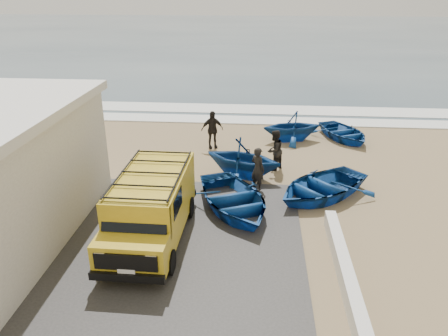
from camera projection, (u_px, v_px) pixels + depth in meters
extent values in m
plane|color=#907953|center=(185.00, 219.00, 15.41)|extent=(160.00, 160.00, 0.00)
cube|color=#3B3836|center=(112.00, 247.00, 13.72)|extent=(12.00, 10.00, 0.05)
cube|color=#385166|center=(246.00, 36.00, 66.71)|extent=(180.00, 88.00, 0.01)
cube|color=white|center=(218.00, 119.00, 26.39)|extent=(180.00, 1.60, 0.06)
cube|color=white|center=(222.00, 109.00, 28.69)|extent=(180.00, 2.20, 0.04)
cube|color=black|center=(72.00, 152.00, 14.20)|extent=(0.08, 0.70, 0.90)
cube|color=silver|center=(345.00, 271.00, 12.17)|extent=(0.35, 6.00, 0.55)
cube|color=gold|center=(153.00, 199.00, 14.08)|extent=(2.07, 4.16, 1.75)
cube|color=gold|center=(132.00, 255.00, 11.90)|extent=(2.03, 0.98, 0.95)
cube|color=black|center=(134.00, 219.00, 12.03)|extent=(1.86, 0.38, 0.76)
cube|color=black|center=(126.00, 262.00, 11.41)|extent=(1.71, 0.11, 0.48)
cube|color=black|center=(127.00, 277.00, 11.56)|extent=(2.06, 0.18, 0.23)
cube|color=black|center=(151.00, 173.00, 13.65)|extent=(1.97, 3.84, 0.06)
cylinder|color=black|center=(105.00, 258.00, 12.56)|extent=(0.24, 0.75, 0.74)
cylinder|color=black|center=(137.00, 205.00, 15.57)|extent=(0.24, 0.75, 0.74)
cylinder|color=black|center=(170.00, 262.00, 12.40)|extent=(0.24, 0.75, 0.74)
cylinder|color=black|center=(189.00, 207.00, 15.40)|extent=(0.24, 0.75, 0.74)
imported|color=navy|center=(233.00, 199.00, 15.80)|extent=(4.67, 5.29, 0.91)
imported|color=navy|center=(321.00, 186.00, 16.83)|extent=(5.20, 5.13, 0.88)
imported|color=navy|center=(243.00, 158.00, 18.39)|extent=(4.06, 3.79, 1.73)
imported|color=navy|center=(292.00, 126.00, 22.68)|extent=(3.53, 3.23, 1.58)
imported|color=navy|center=(344.00, 132.00, 23.03)|extent=(3.81, 4.34, 0.75)
imported|color=black|center=(258.00, 169.00, 17.24)|extent=(0.77, 0.76, 1.78)
imported|color=black|center=(274.00, 150.00, 19.09)|extent=(1.08, 1.12, 1.82)
imported|color=black|center=(212.00, 130.00, 21.64)|extent=(1.20, 0.82, 1.90)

